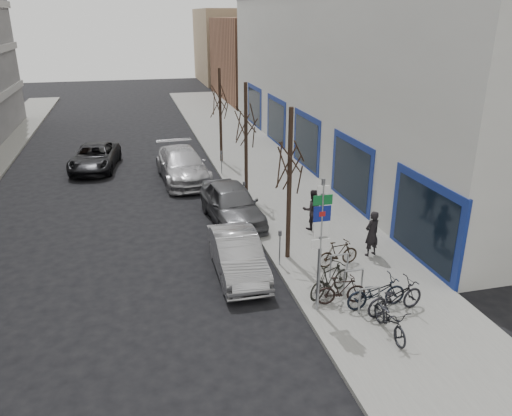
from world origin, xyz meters
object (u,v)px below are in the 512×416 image
bike_far_curb (395,295)px  pedestrian_near (372,234)px  lane_car (95,157)px  bike_near_left (391,317)px  tree_near (290,149)px  bike_mid_inner (330,279)px  meter_back (221,160)px  tree_mid (246,114)px  bike_near_right (341,290)px  bike_far_inner (338,253)px  meter_front (280,244)px  parked_car_mid (232,203)px  bike_rack (353,279)px  tree_far (220,93)px  meter_mid (244,193)px  parked_car_back (182,165)px  highway_sign_pole (321,238)px  bike_mid_curb (376,290)px  pedestrian_far (312,209)px

bike_far_curb → pedestrian_near: bearing=-26.7°
lane_car → bike_near_left: bearing=-57.7°
tree_near → bike_mid_inner: 4.44m
meter_back → tree_mid: bearing=-83.6°
bike_near_right → bike_far_inner: 2.46m
meter_front → pedestrian_near: bearing=-1.7°
meter_front → bike_mid_inner: (0.91, -2.31, -0.22)m
parked_car_mid → bike_rack: bearing=-75.8°
tree_far → parked_car_mid: (-1.20, -8.96, -3.28)m
bike_rack → bike_far_inner: 1.85m
bike_rack → bike_near_left: bearing=-88.3°
tree_mid → pedestrian_near: tree_mid is taller
bike_mid_inner → parked_car_mid: bearing=-14.0°
meter_mid → bike_mid_inner: meter_mid is taller
parked_car_back → bike_far_curb: bearing=-76.4°
tree_far → parked_car_mid: 9.61m
highway_sign_pole → meter_mid: bearing=91.7°
bike_rack → bike_mid_inner: bike_mid_inner is taller
meter_back → pedestrian_near: pedestrian_near is taller
tree_mid → bike_mid_curb: tree_mid is taller
bike_mid_curb → parked_car_mid: parked_car_mid is taller
highway_sign_pole → tree_near: 3.88m
bike_near_left → bike_mid_inner: size_ratio=0.98×
parked_car_back → lane_car: parked_car_back is taller
pedestrian_far → bike_near_right: bearing=82.3°
parked_car_mid → bike_far_inner: bearing=-67.2°
tree_far → meter_front: bearing=-91.9°
tree_mid → lane_car: tree_mid is taller
bike_near_left → bike_mid_curb: bike_mid_curb is taller
tree_far → bike_mid_inner: (0.46, -15.81, -3.41)m
tree_near → parked_car_back: tree_near is taller
tree_mid → bike_near_right: size_ratio=3.59×
pedestrian_near → pedestrian_far: pedestrian_near is taller
bike_far_curb → highway_sign_pole: bearing=61.4°
tree_mid → meter_back: 5.13m
pedestrian_near → meter_back: bearing=-90.1°
tree_near → bike_near_right: size_ratio=3.59×
bike_near_left → parked_car_mid: (-2.47, 9.17, 0.14)m
parked_car_mid → tree_far: bearing=77.5°
bike_mid_curb → meter_mid: bearing=10.8°
bike_near_left → parked_car_back: 15.92m
highway_sign_pole → lane_car: (-7.00, 17.10, -1.76)m
bike_rack → bike_near_left: 2.23m
tree_mid → pedestrian_far: tree_mid is taller
bike_mid_inner → pedestrian_far: pedestrian_far is taller
bike_far_inner → pedestrian_far: (0.23, 3.22, 0.37)m
tree_near → parked_car_mid: bearing=106.5°
tree_far → bike_far_inner: 14.57m
meter_back → pedestrian_far: bearing=-75.5°
meter_front → lane_car: size_ratio=0.25×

